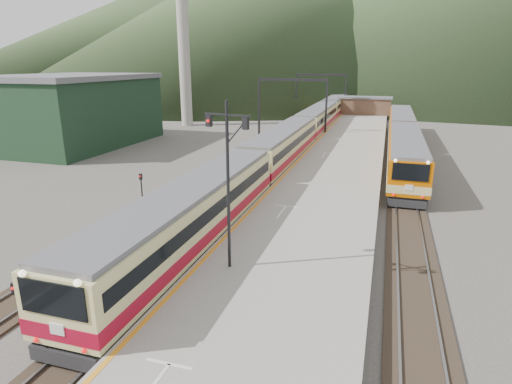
% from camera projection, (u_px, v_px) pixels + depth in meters
% --- Properties ---
extents(track_main, '(2.60, 200.00, 0.23)m').
position_uv_depth(track_main, '(287.00, 162.00, 44.67)').
color(track_main, black).
rests_on(track_main, ground).
extents(track_far, '(2.60, 200.00, 0.23)m').
position_uv_depth(track_far, '(242.00, 159.00, 46.06)').
color(track_far, black).
rests_on(track_far, ground).
extents(track_second, '(2.60, 200.00, 0.23)m').
position_uv_depth(track_second, '(402.00, 169.00, 41.46)').
color(track_second, black).
rests_on(track_second, ground).
extents(platform, '(8.00, 100.00, 1.00)m').
position_uv_depth(platform, '(339.00, 165.00, 41.15)').
color(platform, gray).
rests_on(platform, ground).
extents(gantry_near, '(9.55, 0.25, 8.00)m').
position_uv_depth(gantry_near, '(292.00, 97.00, 57.59)').
color(gantry_near, black).
rests_on(gantry_near, ground).
extents(gantry_far, '(9.55, 0.25, 8.00)m').
position_uv_depth(gantry_far, '(321.00, 87.00, 80.47)').
color(gantry_far, black).
rests_on(gantry_far, ground).
extents(warehouse, '(14.50, 20.50, 8.60)m').
position_uv_depth(warehouse, '(71.00, 110.00, 53.08)').
color(warehouse, black).
rests_on(warehouse, ground).
extents(smokestack, '(1.80, 1.80, 30.00)m').
position_uv_depth(smokestack, '(183.00, 29.00, 66.60)').
color(smokestack, '#9E998E').
rests_on(smokestack, ground).
extents(station_shed, '(9.40, 4.40, 3.10)m').
position_uv_depth(station_shed, '(365.00, 105.00, 77.15)').
color(station_shed, brown).
rests_on(station_shed, platform).
extents(hill_a, '(180.00, 180.00, 60.00)m').
position_uv_depth(hill_a, '(276.00, 14.00, 184.40)').
color(hill_a, '#2D4624').
rests_on(hill_a, ground).
extents(hill_b, '(220.00, 220.00, 75.00)m').
position_uv_depth(hill_b, '(443.00, 1.00, 199.29)').
color(hill_b, '#2D4624').
rests_on(hill_b, ground).
extents(hill_d, '(200.00, 200.00, 55.00)m').
position_uv_depth(hill_d, '(166.00, 32.00, 253.22)').
color(hill_d, '#2D4624').
rests_on(hill_d, ground).
extents(main_train, '(3.06, 83.88, 3.74)m').
position_uv_depth(main_train, '(303.00, 130.00, 52.13)').
color(main_train, '#CEC47A').
rests_on(main_train, track_main).
extents(second_train, '(2.94, 40.02, 3.59)m').
position_uv_depth(second_train, '(403.00, 137.00, 47.71)').
color(second_train, '#C25A00').
rests_on(second_train, track_second).
extents(signal_mast, '(2.17, 0.58, 7.53)m').
position_uv_depth(signal_mast, '(228.00, 170.00, 18.37)').
color(signal_mast, black).
rests_on(signal_mast, platform).
extents(short_signal_a, '(0.26, 0.23, 2.27)m').
position_uv_depth(short_signal_a, '(18.00, 302.00, 15.89)').
color(short_signal_a, black).
rests_on(short_signal_a, ground).
extents(short_signal_b, '(0.26, 0.22, 2.27)m').
position_uv_depth(short_signal_b, '(211.00, 187.00, 30.53)').
color(short_signal_b, black).
rests_on(short_signal_b, ground).
extents(short_signal_c, '(0.25, 0.20, 2.27)m').
position_uv_depth(short_signal_c, '(141.00, 184.00, 31.23)').
color(short_signal_c, black).
rests_on(short_signal_c, ground).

